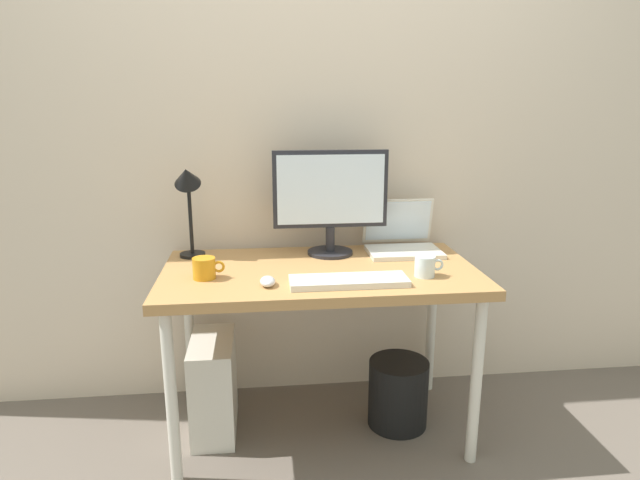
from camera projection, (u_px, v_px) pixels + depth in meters
name	position (u px, v px, depth m)	size (l,w,h in m)	color
ground_plane	(320.00, 428.00, 2.40)	(6.00, 6.00, 0.00)	#665B51
back_wall	(310.00, 123.00, 2.46)	(4.40, 0.04, 2.60)	beige
desk	(320.00, 285.00, 2.23)	(1.27, 0.68, 0.74)	#B7844C
monitor	(330.00, 196.00, 2.36)	(0.50, 0.20, 0.46)	#232328
laptop	(401.00, 238.00, 2.46)	(0.32, 0.27, 0.23)	silver
desk_lamp	(188.00, 191.00, 2.28)	(0.11, 0.16, 0.42)	black
keyboard	(349.00, 281.00, 2.02)	(0.44, 0.14, 0.02)	silver
mouse	(268.00, 281.00, 2.01)	(0.06, 0.09, 0.03)	silver
coffee_mug	(205.00, 268.00, 2.08)	(0.12, 0.09, 0.08)	orange
glass_cup	(425.00, 266.00, 2.11)	(0.11, 0.08, 0.08)	silver
computer_tower	(214.00, 385.00, 2.34)	(0.18, 0.36, 0.42)	silver
wastebasket	(398.00, 393.00, 2.40)	(0.26, 0.26, 0.30)	black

